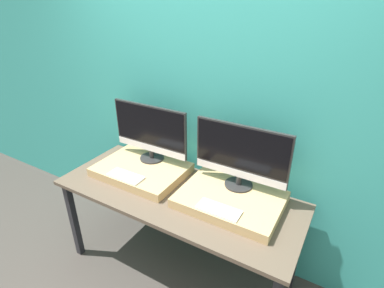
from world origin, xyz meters
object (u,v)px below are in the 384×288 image
Objects in this scene: monitor_left at (150,131)px; monitor_right at (241,155)px; keyboard_left at (126,176)px; keyboard_right at (219,209)px.

monitor_left and monitor_right have the same top height.
keyboard_left is 0.42× the size of monitor_right.
monitor_right is (0.78, 0.00, 0.00)m from monitor_left.
monitor_right reaches higher than keyboard_left.
monitor_right is at bearing 0.00° from monitor_left.
monitor_left is 0.41m from keyboard_left.
keyboard_right is (0.78, -0.33, -0.25)m from monitor_left.
monitor_left is 2.37× the size of keyboard_right.
monitor_left is 1.00× the size of monitor_right.
monitor_left is at bearing 180.00° from monitor_right.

